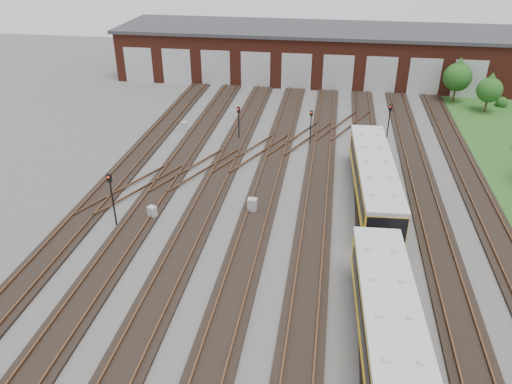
# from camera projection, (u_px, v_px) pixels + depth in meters

# --- Properties ---
(ground) EXTENTS (120.00, 120.00, 0.00)m
(ground) POSITION_uv_depth(u_px,v_px,m) (279.00, 249.00, 31.68)
(ground) COLOR #454340
(ground) RESTS_ON ground
(track_network) EXTENTS (30.40, 70.00, 0.33)m
(track_network) POSITION_uv_depth(u_px,v_px,m) (278.00, 242.00, 32.16)
(track_network) COLOR black
(track_network) RESTS_ON ground
(maintenance_shed) EXTENTS (51.00, 12.50, 6.35)m
(maintenance_shed) POSITION_uv_depth(u_px,v_px,m) (316.00, 53.00, 64.78)
(maintenance_shed) COLOR #542015
(maintenance_shed) RESTS_ON ground
(metro_train) EXTENTS (3.34, 46.41, 2.95)m
(metro_train) POSITION_uv_depth(u_px,v_px,m) (391.00, 341.00, 22.22)
(metro_train) COLOR black
(metro_train) RESTS_ON ground
(signal_mast_0) EXTENTS (0.29, 0.27, 3.89)m
(signal_mast_0) POSITION_uv_depth(u_px,v_px,m) (112.00, 193.00, 32.95)
(signal_mast_0) COLOR black
(signal_mast_0) RESTS_ON ground
(signal_mast_1) EXTENTS (0.27, 0.26, 3.42)m
(signal_mast_1) POSITION_uv_depth(u_px,v_px,m) (311.00, 124.00, 45.05)
(signal_mast_1) COLOR black
(signal_mast_1) RESTS_ON ground
(signal_mast_2) EXTENTS (0.29, 0.27, 3.21)m
(signal_mast_2) POSITION_uv_depth(u_px,v_px,m) (239.00, 119.00, 46.48)
(signal_mast_2) COLOR black
(signal_mast_2) RESTS_ON ground
(signal_mast_3) EXTENTS (0.33, 0.32, 3.55)m
(signal_mast_3) POSITION_uv_depth(u_px,v_px,m) (389.00, 118.00, 46.09)
(signal_mast_3) COLOR black
(signal_mast_3) RESTS_ON ground
(relay_cabinet_0) EXTENTS (0.69, 0.64, 0.92)m
(relay_cabinet_0) POSITION_uv_depth(u_px,v_px,m) (152.00, 212.00, 34.71)
(relay_cabinet_0) COLOR #9DA0A2
(relay_cabinet_0) RESTS_ON ground
(relay_cabinet_1) EXTENTS (0.62, 0.56, 0.88)m
(relay_cabinet_1) POSITION_uv_depth(u_px,v_px,m) (185.00, 126.00, 49.28)
(relay_cabinet_1) COLOR #9DA0A2
(relay_cabinet_1) RESTS_ON ground
(relay_cabinet_2) EXTENTS (0.66, 0.56, 1.07)m
(relay_cabinet_2) POSITION_uv_depth(u_px,v_px,m) (252.00, 205.00, 35.40)
(relay_cabinet_2) COLOR #9DA0A2
(relay_cabinet_2) RESTS_ON ground
(relay_cabinet_3) EXTENTS (0.76, 0.68, 1.07)m
(relay_cabinet_3) POSITION_uv_depth(u_px,v_px,m) (353.00, 153.00, 43.34)
(relay_cabinet_3) COLOR #9DA0A2
(relay_cabinet_3) RESTS_ON ground
(relay_cabinet_4) EXTENTS (0.68, 0.63, 0.93)m
(relay_cabinet_4) POSITION_uv_depth(u_px,v_px,m) (361.00, 164.00, 41.65)
(relay_cabinet_4) COLOR #9DA0A2
(relay_cabinet_4) RESTS_ON ground
(tree_0) EXTENTS (3.12, 3.12, 5.17)m
(tree_0) POSITION_uv_depth(u_px,v_px,m) (458.00, 74.00, 55.45)
(tree_0) COLOR #382B19
(tree_0) RESTS_ON ground
(tree_1) EXTENTS (2.65, 2.65, 4.39)m
(tree_1) POSITION_uv_depth(u_px,v_px,m) (490.00, 87.00, 52.76)
(tree_1) COLOR #382B19
(tree_1) RESTS_ON ground
(bush_2) EXTENTS (1.29, 1.29, 1.29)m
(bush_2) POSITION_uv_depth(u_px,v_px,m) (502.00, 101.00, 55.51)
(bush_2) COLOR #184112
(bush_2) RESTS_ON ground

